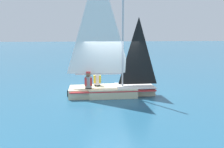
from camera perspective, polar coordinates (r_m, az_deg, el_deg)
ground_plane at (r=10.28m, az=0.00°, el=-5.55°), size 260.00×260.00×0.00m
sailboat_main at (r=10.07m, az=-0.32°, el=-0.67°), size 1.86×4.07×5.96m
sailor_helm at (r=10.38m, az=-3.88°, el=-1.84°), size 0.33×0.37×1.16m
sailor_crew at (r=9.84m, az=-6.18°, el=-2.51°), size 0.33×0.37×1.16m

